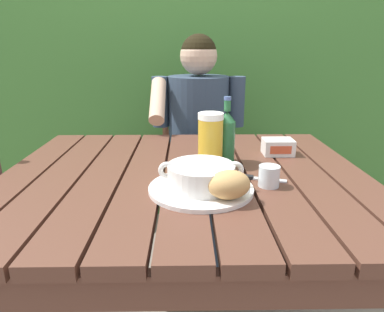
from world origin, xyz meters
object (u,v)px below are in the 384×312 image
object	(u,v)px
water_glass_small	(269,176)
table_knife	(252,178)
soup_bowl	(201,175)
beer_glass	(210,139)
serving_plate	(201,188)
chair_near_diner	(197,164)
butter_tub	(278,147)
person_eating	(198,133)
beer_bottle	(226,135)
bread_roll	(229,185)

from	to	relation	value
water_glass_small	table_knife	xyz separation A→B (m)	(-0.04, 0.06, -0.03)
soup_bowl	beer_glass	distance (m)	0.23
serving_plate	table_knife	xyz separation A→B (m)	(0.16, 0.09, -0.00)
soup_bowl	beer_glass	xyz separation A→B (m)	(0.04, 0.22, 0.04)
chair_near_diner	butter_tub	bearing A→B (deg)	-69.53
person_eating	soup_bowl	world-z (taller)	person_eating
soup_bowl	water_glass_small	world-z (taller)	soup_bowl
chair_near_diner	table_knife	size ratio (longest dim) A/B	5.75
chair_near_diner	person_eating	bearing A→B (deg)	-90.83
chair_near_diner	beer_glass	distance (m)	0.94
beer_bottle	butter_tub	world-z (taller)	beer_bottle
person_eating	beer_glass	world-z (taller)	person_eating
bread_roll	water_glass_small	world-z (taller)	bread_roll
soup_bowl	serving_plate	bearing A→B (deg)	116.57
serving_plate	water_glass_small	distance (m)	0.20
soup_bowl	table_knife	size ratio (longest dim) A/B	1.42
soup_bowl	chair_near_diner	bearing A→B (deg)	88.71
serving_plate	bread_roll	world-z (taller)	bread_roll
bread_roll	serving_plate	bearing A→B (deg)	130.60
chair_near_diner	serving_plate	distance (m)	1.12
serving_plate	table_knife	world-z (taller)	serving_plate
water_glass_small	butter_tub	xyz separation A→B (m)	(0.11, 0.31, -0.00)
water_glass_small	bread_roll	bearing A→B (deg)	-140.04
person_eating	water_glass_small	size ratio (longest dim) A/B	19.90
soup_bowl	water_glass_small	xyz separation A→B (m)	(0.20, 0.03, -0.02)
bread_roll	butter_tub	bearing A→B (deg)	60.62
water_glass_small	chair_near_diner	bearing A→B (deg)	99.32
soup_bowl	beer_bottle	size ratio (longest dim) A/B	1.04
bread_roll	water_glass_small	bearing A→B (deg)	39.96
butter_tub	person_eating	bearing A→B (deg)	117.17
butter_tub	table_knife	distance (m)	0.29
person_eating	butter_tub	distance (m)	0.62
soup_bowl	water_glass_small	distance (m)	0.20
chair_near_diner	beer_bottle	world-z (taller)	beer_bottle
beer_glass	serving_plate	bearing A→B (deg)	-100.41
serving_plate	soup_bowl	distance (m)	0.04
chair_near_diner	soup_bowl	size ratio (longest dim) A/B	4.06
water_glass_small	soup_bowl	bearing A→B (deg)	-171.76
beer_bottle	table_knife	bearing A→B (deg)	-70.13
soup_bowl	person_eating	bearing A→B (deg)	88.60
person_eating	butter_tub	world-z (taller)	person_eating
water_glass_small	table_knife	distance (m)	0.07
chair_near_diner	bread_roll	world-z (taller)	chair_near_diner
beer_glass	butter_tub	size ratio (longest dim) A/B	1.62
chair_near_diner	bread_roll	distance (m)	1.21
beer_glass	water_glass_small	world-z (taller)	beer_glass
beer_bottle	butter_tub	xyz separation A→B (m)	(0.20, 0.08, -0.07)
bread_roll	table_knife	bearing A→B (deg)	60.80
water_glass_small	butter_tub	bearing A→B (deg)	71.14
person_eating	chair_near_diner	bearing A→B (deg)	89.17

